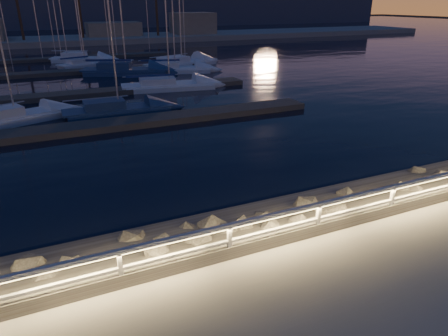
{
  "coord_description": "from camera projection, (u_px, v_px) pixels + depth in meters",
  "views": [
    {
      "loc": [
        -6.01,
        -8.54,
        6.67
      ],
      "look_at": [
        -0.37,
        4.0,
        0.9
      ],
      "focal_mm": 32.0,
      "sensor_mm": 36.0,
      "label": 1
    }
  ],
  "objects": [
    {
      "name": "ground",
      "position": [
        289.0,
        240.0,
        12.04
      ],
      "size": [
        400.0,
        400.0,
        0.0
      ],
      "primitive_type": "plane",
      "color": "gray",
      "rests_on": "ground"
    },
    {
      "name": "floating_docks",
      "position": [
        110.0,
        78.0,
        39.52
      ],
      "size": [
        22.0,
        36.0,
        0.4
      ],
      "color": "#554C47",
      "rests_on": "ground"
    },
    {
      "name": "sailboat_l",
      "position": [
        180.0,
        63.0,
        47.63
      ],
      "size": [
        9.71,
        5.75,
        15.91
      ],
      "rotation": [
        0.0,
        0.0,
        0.35
      ],
      "color": "silver",
      "rests_on": "ground"
    },
    {
      "name": "riprap",
      "position": [
        351.0,
        206.0,
        14.37
      ],
      "size": [
        40.05,
        2.95,
        1.37
      ],
      "color": "slate",
      "rests_on": "ground"
    },
    {
      "name": "sailboat_j",
      "position": [
        84.0,
        64.0,
        47.39
      ],
      "size": [
        6.74,
        4.07,
        11.13
      ],
      "rotation": [
        0.0,
        0.0,
        0.37
      ],
      "color": "silver",
      "rests_on": "ground"
    },
    {
      "name": "far_shore",
      "position": [
        71.0,
        38.0,
        74.15
      ],
      "size": [
        160.0,
        14.0,
        5.2
      ],
      "color": "gray",
      "rests_on": "ground"
    },
    {
      "name": "harbor_water",
      "position": [
        112.0,
        86.0,
        38.66
      ],
      "size": [
        400.0,
        440.0,
        0.6
      ],
      "color": "black",
      "rests_on": "ground"
    },
    {
      "name": "sailboat_h",
      "position": [
        167.0,
        85.0,
        35.33
      ],
      "size": [
        8.56,
        3.6,
        14.05
      ],
      "rotation": [
        0.0,
        0.0,
        -0.14
      ],
      "color": "silver",
      "rests_on": "ground"
    },
    {
      "name": "sailboat_k",
      "position": [
        124.0,
        70.0,
        42.56
      ],
      "size": [
        9.49,
        5.74,
        15.62
      ],
      "rotation": [
        0.0,
        0.0,
        -0.37
      ],
      "color": "navy",
      "rests_on": "ground"
    },
    {
      "name": "sailboat_f",
      "position": [
        12.0,
        117.0,
        25.55
      ],
      "size": [
        7.38,
        4.52,
        12.21
      ],
      "rotation": [
        0.0,
        0.0,
        0.38
      ],
      "color": "silver",
      "rests_on": "ground"
    },
    {
      "name": "sailboat_n",
      "position": [
        81.0,
        58.0,
        51.31
      ],
      "size": [
        8.12,
        5.09,
        13.47
      ],
      "rotation": [
        0.0,
        0.0,
        -0.4
      ],
      "color": "silver",
      "rests_on": "ground"
    },
    {
      "name": "guard_rail",
      "position": [
        289.0,
        218.0,
        11.71
      ],
      "size": [
        44.11,
        0.12,
        1.06
      ],
      "color": "silver",
      "rests_on": "ground"
    },
    {
      "name": "sailboat_b",
      "position": [
        116.0,
        109.0,
        27.25
      ],
      "size": [
        7.34,
        2.35,
        12.41
      ],
      "rotation": [
        0.0,
        0.0,
        -0.01
      ],
      "color": "navy",
      "rests_on": "ground"
    },
    {
      "name": "sailboat_g",
      "position": [
        173.0,
        69.0,
        43.73
      ],
      "size": [
        8.4,
        4.47,
        13.74
      ],
      "rotation": [
        0.0,
        0.0,
        -0.28
      ],
      "color": "silver",
      "rests_on": "ground"
    }
  ]
}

